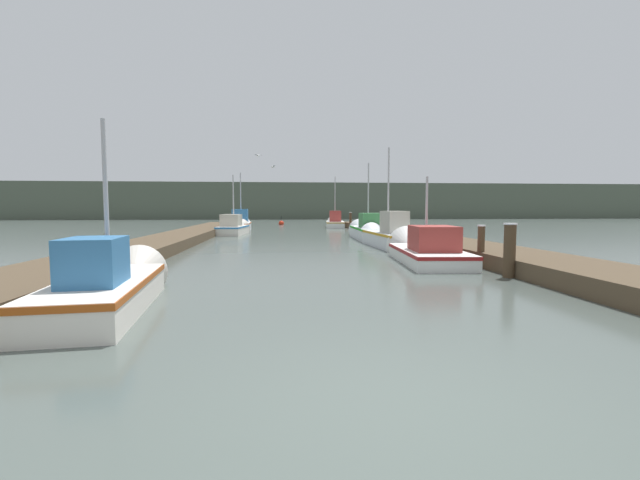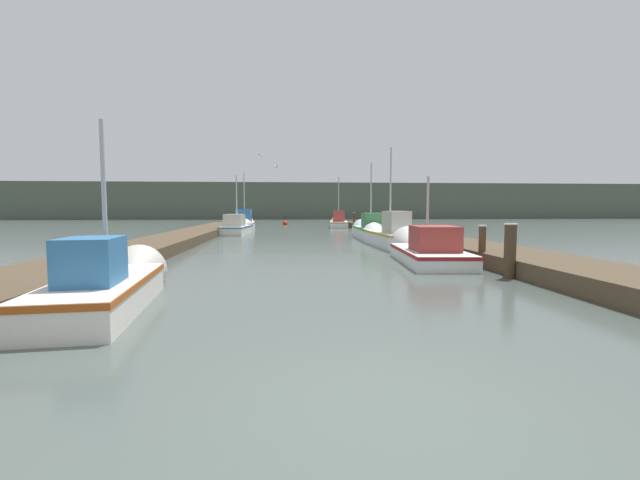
# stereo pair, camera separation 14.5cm
# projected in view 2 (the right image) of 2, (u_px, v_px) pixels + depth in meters

# --- Properties ---
(ground_plane) EXTENTS (200.00, 200.00, 0.00)m
(ground_plane) POSITION_uv_depth(u_px,v_px,m) (382.00, 404.00, 3.85)
(ground_plane) COLOR #47514C
(dock_left) EXTENTS (2.35, 40.00, 0.45)m
(dock_left) POSITION_uv_depth(u_px,v_px,m) (169.00, 242.00, 19.23)
(dock_left) COLOR #4C3D2B
(dock_left) RESTS_ON ground_plane
(dock_right) EXTENTS (2.35, 40.00, 0.45)m
(dock_right) POSITION_uv_depth(u_px,v_px,m) (431.00, 240.00, 20.24)
(dock_right) COLOR #4C3D2B
(dock_right) RESTS_ON ground_plane
(distant_shore_ridge) EXTENTS (120.00, 16.00, 5.47)m
(distant_shore_ridge) POSITION_uv_depth(u_px,v_px,m) (289.00, 202.00, 71.15)
(distant_shore_ridge) COLOR #4C5647
(distant_shore_ridge) RESTS_ON ground_plane
(fishing_boat_0) EXTENTS (1.78, 4.82, 3.65)m
(fishing_boat_0) POSITION_uv_depth(u_px,v_px,m) (111.00, 284.00, 7.78)
(fishing_boat_0) COLOR silver
(fishing_boat_0) RESTS_ON ground_plane
(fishing_boat_1) EXTENTS (2.16, 5.49, 3.37)m
(fishing_boat_1) POSITION_uv_depth(u_px,v_px,m) (424.00, 250.00, 14.30)
(fishing_boat_1) COLOR silver
(fishing_boat_1) RESTS_ON ground_plane
(fishing_boat_2) EXTENTS (1.60, 5.60, 4.76)m
(fishing_boat_2) POSITION_uv_depth(u_px,v_px,m) (389.00, 236.00, 19.45)
(fishing_boat_2) COLOR silver
(fishing_boat_2) RESTS_ON ground_plane
(fishing_boat_3) EXTENTS (1.71, 5.97, 4.61)m
(fishing_boat_3) POSITION_uv_depth(u_px,v_px,m) (370.00, 230.00, 24.32)
(fishing_boat_3) COLOR silver
(fishing_boat_3) RESTS_ON ground_plane
(fishing_boat_4) EXTENTS (1.89, 4.79, 4.31)m
(fishing_boat_4) POSITION_uv_depth(u_px,v_px,m) (237.00, 227.00, 28.43)
(fishing_boat_4) COLOR silver
(fishing_boat_4) RESTS_ON ground_plane
(fishing_boat_5) EXTENTS (1.53, 5.42, 4.76)m
(fishing_boat_5) POSITION_uv_depth(u_px,v_px,m) (245.00, 223.00, 32.97)
(fishing_boat_5) COLOR silver
(fishing_boat_5) RESTS_ON ground_plane
(fishing_boat_6) EXTENTS (2.03, 5.62, 4.92)m
(fishing_boat_6) POSITION_uv_depth(u_px,v_px,m) (338.00, 222.00, 38.46)
(fishing_boat_6) COLOR silver
(fishing_boat_6) RESTS_ON ground_plane
(mooring_piling_0) EXTENTS (0.33, 0.33, 1.38)m
(mooring_piling_0) POSITION_uv_depth(u_px,v_px,m) (510.00, 250.00, 10.71)
(mooring_piling_0) COLOR #473523
(mooring_piling_0) RESTS_ON ground_plane
(mooring_piling_1) EXTENTS (0.23, 0.23, 1.36)m
(mooring_piling_1) POSITION_uv_depth(u_px,v_px,m) (354.00, 220.00, 36.48)
(mooring_piling_1) COLOR #473523
(mooring_piling_1) RESTS_ON ground_plane
(mooring_piling_2) EXTENTS (0.33, 0.33, 1.22)m
(mooring_piling_2) POSITION_uv_depth(u_px,v_px,m) (386.00, 227.00, 24.95)
(mooring_piling_2) COLOR #473523
(mooring_piling_2) RESTS_ON ground_plane
(mooring_piling_3) EXTENTS (0.24, 0.24, 1.25)m
(mooring_piling_3) POSITION_uv_depth(u_px,v_px,m) (482.00, 246.00, 12.70)
(mooring_piling_3) COLOR #473523
(mooring_piling_3) RESTS_ON ground_plane
(channel_buoy) EXTENTS (0.54, 0.54, 1.04)m
(channel_buoy) POSITION_uv_depth(u_px,v_px,m) (285.00, 223.00, 43.65)
(channel_buoy) COLOR red
(channel_buoy) RESTS_ON ground_plane
(seagull_lead) EXTENTS (0.48, 0.47, 0.12)m
(seagull_lead) POSITION_uv_depth(u_px,v_px,m) (261.00, 156.00, 28.75)
(seagull_lead) COLOR white
(seagull_1) EXTENTS (0.31, 0.56, 0.12)m
(seagull_1) POSITION_uv_depth(u_px,v_px,m) (276.00, 167.00, 27.02)
(seagull_1) COLOR white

